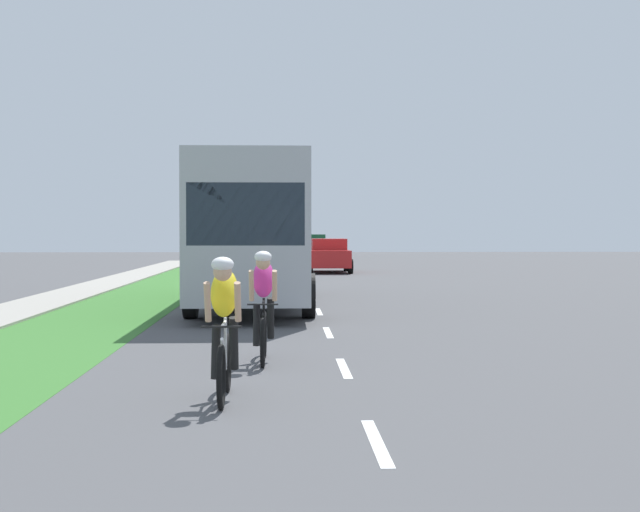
{
  "coord_description": "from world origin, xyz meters",
  "views": [
    {
      "loc": [
        -0.82,
        -1.11,
        1.85
      ],
      "look_at": [
        -0.04,
        17.92,
        1.33
      ],
      "focal_mm": 51.02,
      "sensor_mm": 36.0,
      "label": 1
    }
  ],
  "objects_px": {
    "sedan_red": "(329,255)",
    "pickup_dark_green": "(312,246)",
    "bus_silver": "(255,226)",
    "suv_maroon": "(266,247)",
    "cyclist_lead": "(224,327)",
    "cyclist_trailing": "(263,305)"
  },
  "relations": [
    {
      "from": "cyclist_lead",
      "to": "sedan_red",
      "type": "height_order",
      "value": "cyclist_lead"
    },
    {
      "from": "cyclist_trailing",
      "to": "suv_maroon",
      "type": "relative_size",
      "value": 0.37
    },
    {
      "from": "bus_silver",
      "to": "pickup_dark_green",
      "type": "height_order",
      "value": "bus_silver"
    },
    {
      "from": "cyclist_lead",
      "to": "suv_maroon",
      "type": "relative_size",
      "value": 0.37
    },
    {
      "from": "pickup_dark_green",
      "to": "suv_maroon",
      "type": "bearing_deg",
      "value": -103.84
    },
    {
      "from": "cyclist_lead",
      "to": "bus_silver",
      "type": "relative_size",
      "value": 0.15
    },
    {
      "from": "bus_silver",
      "to": "sedan_red",
      "type": "relative_size",
      "value": 2.7
    },
    {
      "from": "sedan_red",
      "to": "suv_maroon",
      "type": "distance_m",
      "value": 11.55
    },
    {
      "from": "sedan_red",
      "to": "bus_silver",
      "type": "bearing_deg",
      "value": -98.8
    },
    {
      "from": "cyclist_lead",
      "to": "cyclist_trailing",
      "type": "height_order",
      "value": "same"
    },
    {
      "from": "cyclist_trailing",
      "to": "cyclist_lead",
      "type": "bearing_deg",
      "value": -97.22
    },
    {
      "from": "suv_maroon",
      "to": "pickup_dark_green",
      "type": "height_order",
      "value": "suv_maroon"
    },
    {
      "from": "pickup_dark_green",
      "to": "cyclist_lead",
      "type": "bearing_deg",
      "value": -92.81
    },
    {
      "from": "bus_silver",
      "to": "sedan_red",
      "type": "height_order",
      "value": "bus_silver"
    },
    {
      "from": "cyclist_trailing",
      "to": "pickup_dark_green",
      "type": "distance_m",
      "value": 51.68
    },
    {
      "from": "bus_silver",
      "to": "pickup_dark_green",
      "type": "distance_m",
      "value": 41.43
    },
    {
      "from": "bus_silver",
      "to": "suv_maroon",
      "type": "distance_m",
      "value": 29.08
    },
    {
      "from": "bus_silver",
      "to": "suv_maroon",
      "type": "relative_size",
      "value": 2.47
    },
    {
      "from": "cyclist_trailing",
      "to": "sedan_red",
      "type": "bearing_deg",
      "value": 85.26
    },
    {
      "from": "bus_silver",
      "to": "pickup_dark_green",
      "type": "xyz_separation_m",
      "value": [
        2.74,
        41.32,
        -1.15
      ]
    },
    {
      "from": "cyclist_lead",
      "to": "suv_maroon",
      "type": "distance_m",
      "value": 42.25
    },
    {
      "from": "sedan_red",
      "to": "pickup_dark_green",
      "type": "xyz_separation_m",
      "value": [
        -0.03,
        23.4,
        0.06
      ]
    }
  ]
}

